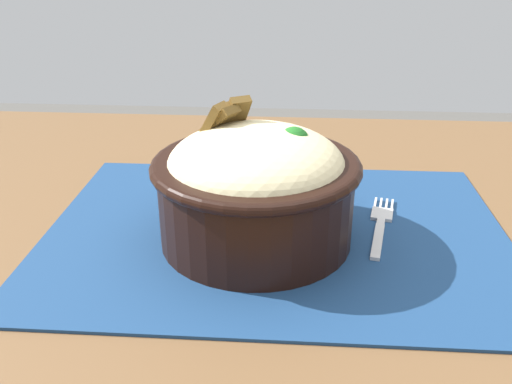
% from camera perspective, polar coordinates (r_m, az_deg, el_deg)
% --- Properties ---
extents(table, '(1.33, 0.77, 0.76)m').
position_cam_1_polar(table, '(0.61, 3.93, -10.89)').
color(table, brown).
rests_on(table, ground_plane).
extents(placemat, '(0.46, 0.33, 0.00)m').
position_cam_1_polar(placemat, '(0.56, 2.04, -4.11)').
color(placemat, navy).
rests_on(placemat, table).
extents(bowl, '(0.20, 0.20, 0.13)m').
position_cam_1_polar(bowl, '(0.52, -0.00, 0.87)').
color(bowl, black).
rests_on(bowl, placemat).
extents(fork, '(0.04, 0.13, 0.00)m').
position_cam_1_polar(fork, '(0.58, 12.71, -3.18)').
color(fork, '#BCBCBC').
rests_on(fork, placemat).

